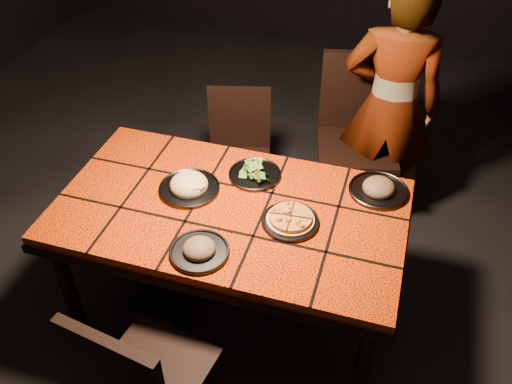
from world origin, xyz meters
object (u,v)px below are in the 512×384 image
(dining_table, at_px, (230,219))
(diner, at_px, (390,107))
(chair_far_right, at_px, (357,127))
(plate_pasta, at_px, (189,186))
(chair_near, at_px, (139,378))
(plate_pizza, at_px, (290,220))
(chair_far_left, at_px, (239,147))

(dining_table, height_order, diner, diner)
(dining_table, relative_size, chair_far_right, 1.58)
(chair_far_right, distance_m, plate_pasta, 1.23)
(diner, bearing_deg, chair_near, 66.90)
(plate_pasta, bearing_deg, plate_pizza, -8.98)
(chair_far_right, height_order, diner, diner)
(chair_near, xyz_separation_m, plate_pasta, (-0.12, 0.86, 0.25))
(diner, bearing_deg, chair_far_right, -15.66)
(chair_far_left, bearing_deg, plate_pasta, -104.29)
(diner, distance_m, plate_pasta, 1.29)
(dining_table, xyz_separation_m, chair_far_right, (0.44, 1.08, -0.08))
(diner, bearing_deg, chair_far_left, 12.45)
(chair_far_left, distance_m, plate_pasta, 0.82)
(chair_far_left, distance_m, chair_far_right, 0.73)
(chair_far_right, bearing_deg, diner, -27.00)
(chair_far_left, height_order, chair_far_right, chair_far_right)
(chair_near, bearing_deg, chair_far_left, -76.33)
(chair_near, xyz_separation_m, chair_far_right, (0.54, 1.88, 0.06))
(chair_far_left, relative_size, chair_far_right, 0.81)
(dining_table, distance_m, plate_pasta, 0.25)
(chair_near, bearing_deg, dining_table, -88.15)
(chair_far_right, relative_size, plate_pasta, 3.51)
(chair_near, distance_m, plate_pizza, 0.91)
(chair_near, relative_size, plate_pizza, 3.55)
(dining_table, height_order, chair_near, chair_near)
(chair_near, distance_m, plate_pasta, 0.90)
(chair_far_left, height_order, plate_pasta, same)
(dining_table, bearing_deg, plate_pasta, 164.84)
(diner, height_order, plate_pasta, diner)
(dining_table, relative_size, chair_far_left, 1.94)
(dining_table, height_order, plate_pasta, plate_pasta)
(chair_far_left, relative_size, diner, 0.53)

